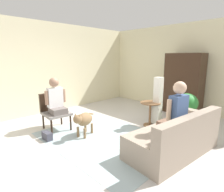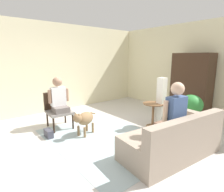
# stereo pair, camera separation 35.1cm
# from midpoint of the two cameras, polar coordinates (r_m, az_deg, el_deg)

# --- Properties ---
(ground_plane) EXTENTS (8.06, 8.06, 0.00)m
(ground_plane) POSITION_cam_midpoint_polar(r_m,az_deg,el_deg) (4.31, -4.70, -12.33)
(ground_plane) COLOR beige
(back_wall) EXTENTS (6.00, 0.12, 2.85)m
(back_wall) POSITION_cam_midpoint_polar(r_m,az_deg,el_deg) (6.66, 18.56, 8.36)
(back_wall) COLOR beige
(back_wall) RESTS_ON ground
(left_wall) EXTENTS (0.12, 7.32, 2.85)m
(left_wall) POSITION_cam_midpoint_polar(r_m,az_deg,el_deg) (6.45, -18.89, 8.24)
(left_wall) COLOR beige
(left_wall) RESTS_ON ground
(area_rug) EXTENTS (2.91, 2.13, 0.01)m
(area_rug) POSITION_cam_midpoint_polar(r_m,az_deg,el_deg) (4.17, -4.31, -13.10)
(area_rug) COLOR #9EB2B7
(area_rug) RESTS_ON ground
(couch) EXTENTS (1.04, 1.96, 0.82)m
(couch) POSITION_cam_midpoint_polar(r_m,az_deg,el_deg) (3.62, 16.52, -12.45)
(couch) COLOR gray
(couch) RESTS_ON ground
(armchair) EXTENTS (0.68, 0.63, 0.89)m
(armchair) POSITION_cam_midpoint_polar(r_m,az_deg,el_deg) (4.87, -19.56, -3.70)
(armchair) COLOR black
(armchair) RESTS_ON ground
(person_on_couch) EXTENTS (0.45, 0.52, 0.91)m
(person_on_couch) POSITION_cam_midpoint_polar(r_m,az_deg,el_deg) (3.43, 16.52, -4.29)
(person_on_couch) COLOR brown
(person_on_armchair) EXTENTS (0.45, 0.51, 0.85)m
(person_on_armchair) POSITION_cam_midpoint_polar(r_m,az_deg,el_deg) (4.67, -19.17, -0.67)
(person_on_armchair) COLOR #6B605C
(round_end_table) EXTENTS (0.52, 0.52, 0.64)m
(round_end_table) POSITION_cam_midpoint_polar(r_m,az_deg,el_deg) (4.83, 9.73, -4.59)
(round_end_table) COLOR brown
(round_end_table) RESTS_ON ground
(dog) EXTENTS (0.45, 0.74, 0.60)m
(dog) POSITION_cam_midpoint_polar(r_m,az_deg,el_deg) (4.25, -11.12, -7.28)
(dog) COLOR olive
(dog) RESTS_ON ground
(potted_plant) EXTENTS (0.54, 0.54, 0.90)m
(potted_plant) POSITION_cam_midpoint_polar(r_m,az_deg,el_deg) (4.88, 20.27, -3.03)
(potted_plant) COLOR beige
(potted_plant) RESTS_ON ground
(column_lamp) EXTENTS (0.20, 0.20, 1.28)m
(column_lamp) POSITION_cam_midpoint_polar(r_m,az_deg,el_deg) (4.83, 12.01, -1.92)
(column_lamp) COLOR #4C4742
(column_lamp) RESTS_ON ground
(armoire_cabinet) EXTENTS (1.11, 0.56, 1.89)m
(armoire_cabinet) POSITION_cam_midpoint_polar(r_m,az_deg,el_deg) (6.16, 19.84, 3.55)
(armoire_cabinet) COLOR #382316
(armoire_cabinet) RESTS_ON ground
(handbag) EXTENTS (0.27, 0.13, 0.18)m
(handbag) POSITION_cam_midpoint_polar(r_m,az_deg,el_deg) (4.39, -21.72, -11.47)
(handbag) COLOR #3F3F4C
(handbag) RESTS_ON ground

